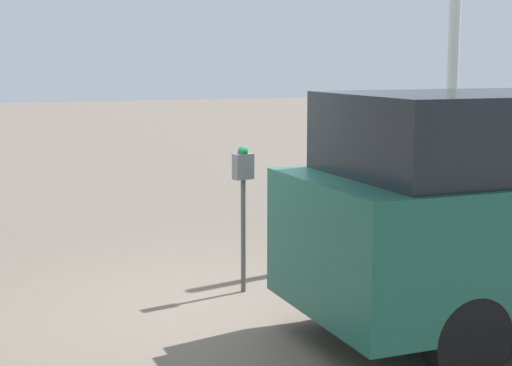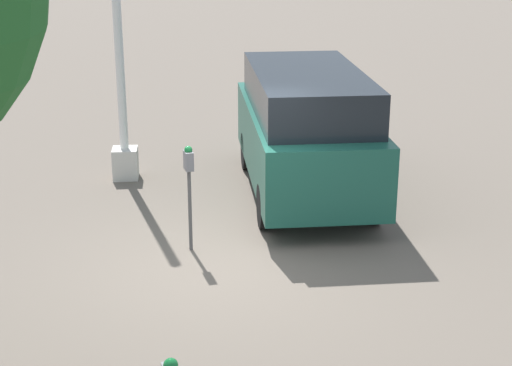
{
  "view_description": "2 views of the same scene",
  "coord_description": "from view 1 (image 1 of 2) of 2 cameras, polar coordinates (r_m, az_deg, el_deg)",
  "views": [
    {
      "loc": [
        -2.24,
        -6.96,
        2.37
      ],
      "look_at": [
        0.33,
        -0.16,
        1.24
      ],
      "focal_mm": 55.0,
      "sensor_mm": 36.0,
      "label": 1
    },
    {
      "loc": [
        -9.75,
        0.4,
        4.49
      ],
      "look_at": [
        0.56,
        -0.48,
        0.92
      ],
      "focal_mm": 55.0,
      "sensor_mm": 36.0,
      "label": 2
    }
  ],
  "objects": [
    {
      "name": "lamp_post",
      "position": [
        10.43,
        13.98,
        4.01
      ],
      "size": [
        0.44,
        0.44,
        5.19
      ],
      "color": "beige",
      "rests_on": "ground"
    },
    {
      "name": "ground_plane",
      "position": [
        7.69,
        -2.74,
        -9.11
      ],
      "size": [
        80.0,
        80.0,
        0.0
      ],
      "primitive_type": "plane",
      "color": "#60564C"
    },
    {
      "name": "parking_meter_near",
      "position": [
        7.97,
        -0.94,
        -0.17
      ],
      "size": [
        0.22,
        0.15,
        1.52
      ],
      "rotation": [
        0.0,
        0.0,
        0.2
      ],
      "color": "#4C4C4C",
      "rests_on": "ground"
    }
  ]
}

